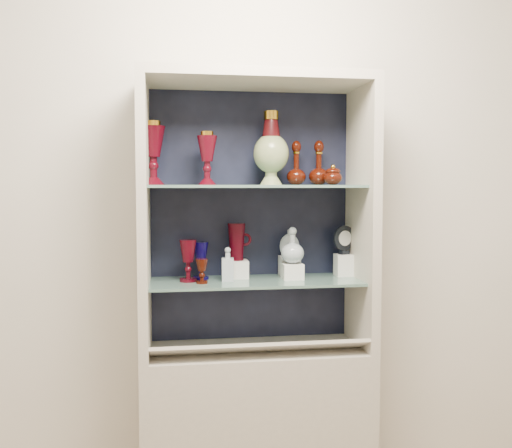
{
  "coord_description": "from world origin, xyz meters",
  "views": [
    {
      "loc": [
        -0.36,
        -0.92,
        1.46
      ],
      "look_at": [
        0.0,
        1.53,
        1.3
      ],
      "focal_mm": 40.0,
      "sensor_mm": 36.0,
      "label": 1
    }
  ],
  "objects": [
    {
      "name": "label_ledge",
      "position": [
        0.0,
        1.42,
        0.78
      ],
      "size": [
        0.92,
        0.17,
        0.09
      ],
      "primitive_type": "cube",
      "rotation": [
        -0.44,
        0.0,
        0.0
      ],
      "color": "#BCB3A1",
      "rests_on": "cabinet_base"
    },
    {
      "name": "ruby_decanter_a",
      "position": [
        0.2,
        1.62,
        1.58
      ],
      "size": [
        0.11,
        0.11,
        0.22
      ],
      "primitive_type": null,
      "rotation": [
        0.0,
        0.0,
        0.33
      ],
      "color": "#3D1006",
      "rests_on": "shelf_upper"
    },
    {
      "name": "cabinet_back_panel",
      "position": [
        0.0,
        1.72,
        1.32
      ],
      "size": [
        0.98,
        0.02,
        1.15
      ],
      "primitive_type": "cube",
      "color": "black",
      "rests_on": "cabinet_base"
    },
    {
      "name": "cobalt_goblet",
      "position": [
        -0.24,
        1.61,
        1.13
      ],
      "size": [
        0.09,
        0.09,
        0.17
      ],
      "primitive_type": null,
      "rotation": [
        0.0,
        0.0,
        -0.3
      ],
      "color": "#0B0544",
      "rests_on": "shelf_lower"
    },
    {
      "name": "cabinet_side_left",
      "position": [
        -0.48,
        1.53,
        1.32
      ],
      "size": [
        0.04,
        0.4,
        1.15
      ],
      "primitive_type": "cube",
      "color": "#BCB3A1",
      "rests_on": "cabinet_base"
    },
    {
      "name": "ruby_pitcher",
      "position": [
        -0.07,
        1.63,
        1.21
      ],
      "size": [
        0.13,
        0.09,
        0.17
      ],
      "primitive_type": null,
      "rotation": [
        0.0,
        0.0,
        0.11
      ],
      "color": "#4E0713",
      "rests_on": "riser_ruby_pitcher"
    },
    {
      "name": "cabinet_side_right",
      "position": [
        0.48,
        1.53,
        1.32
      ],
      "size": [
        0.04,
        0.4,
        1.15
      ],
      "primitive_type": "cube",
      "color": "#BCB3A1",
      "rests_on": "cabinet_base"
    },
    {
      "name": "ruby_goblet_small",
      "position": [
        -0.24,
        1.5,
        1.1
      ],
      "size": [
        0.06,
        0.06,
        0.11
      ],
      "primitive_type": null,
      "rotation": [
        0.0,
        0.0,
        -0.14
      ],
      "color": "#3D1006",
      "rests_on": "shelf_lower"
    },
    {
      "name": "ruby_goblet_tall",
      "position": [
        -0.3,
        1.56,
        1.14
      ],
      "size": [
        0.08,
        0.08,
        0.18
      ],
      "primitive_type": null,
      "rotation": [
        0.0,
        0.0,
        0.04
      ],
      "color": "#4E0713",
      "rests_on": "shelf_lower"
    },
    {
      "name": "shelf_lower",
      "position": [
        0.0,
        1.55,
        1.04
      ],
      "size": [
        0.92,
        0.34,
        0.01
      ],
      "primitive_type": "cube",
      "color": "slate",
      "rests_on": "cabinet_side_left"
    },
    {
      "name": "label_card_1",
      "position": [
        0.05,
        1.42,
        0.8
      ],
      "size": [
        0.1,
        0.06,
        0.03
      ],
      "primitive_type": "cube",
      "rotation": [
        -0.44,
        0.0,
        0.0
      ],
      "color": "white",
      "rests_on": "label_ledge"
    },
    {
      "name": "cabinet_top_cap",
      "position": [
        0.0,
        1.53,
        1.92
      ],
      "size": [
        1.0,
        0.4,
        0.04
      ],
      "primitive_type": "cube",
      "color": "#BCB3A1",
      "rests_on": "cabinet_side_left"
    },
    {
      "name": "riser_cameo_medallion",
      "position": [
        0.42,
        1.61,
        1.1
      ],
      "size": [
        0.08,
        0.08,
        0.1
      ],
      "primitive_type": "cube",
      "color": "silver",
      "rests_on": "shelf_lower"
    },
    {
      "name": "riser_ruby_pitcher",
      "position": [
        -0.07,
        1.63,
        1.09
      ],
      "size": [
        0.1,
        0.1,
        0.08
      ],
      "primitive_type": "cube",
      "color": "silver",
      "rests_on": "shelf_lower"
    },
    {
      "name": "clear_round_decanter",
      "position": [
        0.17,
        1.55,
        1.2
      ],
      "size": [
        0.12,
        0.12,
        0.16
      ],
      "primitive_type": null,
      "rotation": [
        0.0,
        0.0,
        -0.23
      ],
      "color": "#9DACB5",
      "rests_on": "riser_clear_round_decanter"
    },
    {
      "name": "cabinet_base",
      "position": [
        0.0,
        1.53,
        0.38
      ],
      "size": [
        1.0,
        0.4,
        0.75
      ],
      "primitive_type": "cube",
      "color": "#BCB3A1",
      "rests_on": "ground"
    },
    {
      "name": "lidded_bowl",
      "position": [
        0.35,
        1.54,
        1.52
      ],
      "size": [
        0.09,
        0.09,
        0.09
      ],
      "primitive_type": null,
      "rotation": [
        0.0,
        0.0,
        -0.09
      ],
      "color": "#3D1006",
      "rests_on": "shelf_upper"
    },
    {
      "name": "wall_back",
      "position": [
        0.0,
        1.75,
        1.4
      ],
      "size": [
        3.5,
        0.02,
        2.8
      ],
      "primitive_type": "cube",
      "color": "beige",
      "rests_on": "ground"
    },
    {
      "name": "label_card_0",
      "position": [
        0.3,
        1.42,
        0.8
      ],
      "size": [
        0.1,
        0.06,
        0.03
      ],
      "primitive_type": "cube",
      "rotation": [
        -0.44,
        0.0,
        0.0
      ],
      "color": "white",
      "rests_on": "label_ledge"
    },
    {
      "name": "flat_flask",
      "position": [
        0.18,
        1.65,
        1.2
      ],
      "size": [
        0.1,
        0.06,
        0.13
      ],
      "primitive_type": null,
      "rotation": [
        0.0,
        0.0,
        -0.31
      ],
      "color": "silver",
      "rests_on": "riser_flat_flask"
    },
    {
      "name": "label_card_2",
      "position": [
        -0.22,
        1.42,
        0.8
      ],
      "size": [
        0.1,
        0.06,
        0.03
      ],
      "primitive_type": "cube",
      "rotation": [
        -0.44,
        0.0,
        0.0
      ],
      "color": "white",
      "rests_on": "label_ledge"
    },
    {
      "name": "ruby_decanter_b",
      "position": [
        0.3,
        1.62,
        1.58
      ],
      "size": [
        0.1,
        0.1,
        0.22
      ],
      "primitive_type": null,
      "rotation": [
        0.0,
        0.0,
        -0.1
      ],
      "color": "#3D1006",
      "rests_on": "shelf_upper"
    },
    {
      "name": "pedestal_lamp_left",
      "position": [
        -0.44,
        1.61,
        1.61
      ],
      "size": [
        0.14,
        0.14,
        0.28
      ],
      "primitive_type": null,
      "rotation": [
        0.0,
        0.0,
        0.43
      ],
      "color": "#4E0713",
      "rests_on": "shelf_upper"
    },
    {
      "name": "enamel_urn",
      "position": [
        0.08,
        1.58,
        1.63
      ],
      "size": [
        0.19,
        0.19,
        0.32
      ],
      "primitive_type": null,
      "rotation": [
        0.0,
        0.0,
        -0.25
      ],
      "color": "#0D3F17",
      "rests_on": "shelf_upper"
    },
    {
      "name": "riser_flat_flask",
      "position": [
        0.18,
        1.65,
        1.09
      ],
      "size": [
        0.09,
        0.09,
        0.09
      ],
      "primitive_type": "cube",
      "color": "silver",
      "rests_on": "shelf_lower"
    },
    {
      "name": "cameo_medallion",
      "position": [
        0.42,
        1.61,
        1.22
      ],
      "size": [
        0.12,
        0.08,
        0.14
      ],
      "primitive_type": null,
      "rotation": [
        0.0,
        0.0,
        0.37
      ],
      "color": "black",
      "rests_on": "riser_cameo_medallion"
    },
    {
      "name": "pedestal_lamp_right",
      "position": [
        -0.21,
        1.55,
        1.58
      ],
      "size": [
        0.11,
        0.11,
        0.23
      ],
      "primitive_type": null,
      "rotation": [
        0.0,
        0.0,
        -0.3
      ],
      "color": "#4E0713",
      "rests_on": "shelf_upper"
    },
    {
      "name": "clear_square_bottle",
      "position": [
        -0.12,
        1.54,
        1.12
      ],
      "size": [
        0.06,
        0.06,
        0.15
      ],
      "primitive_type": null,
      "rotation": [
        0.0,
        0.0,
        -0.09
      ],
      "color": "#9DACB5",
      "rests_on": "shelf_lower"
    },
    {
      "name": "shelf_upper",
      "position": [
        0.0,
        1.55,
        1.46
      ],
      "size": [
        0.92,
        0.34,
        0.01
      ],
      "primitive_type": "cube",
      "color": "slate",
      "rests_on": "cabinet_side_left"
    },
    {
      "name": "riser_clear_round_decanter",
      "position": [
        0.17,
        1.55,
        1.08
      ],
      "size": [
        0.09,
        0.09,
        0.07
      ],
      "primitive_type": "cube",
      "color": "silver",
      "rests_on": "shelf_lower"
    }
  ]
}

